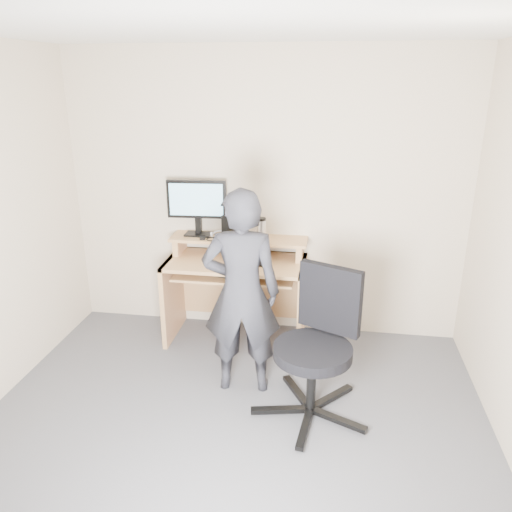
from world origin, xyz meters
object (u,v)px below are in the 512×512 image
(desk, at_px, (238,279))
(monitor, at_px, (197,203))
(person, at_px, (241,293))
(office_chair, at_px, (318,340))

(desk, relative_size, monitor, 2.30)
(desk, distance_m, person, 0.85)
(desk, bearing_deg, monitor, 166.63)
(desk, xyz_separation_m, office_chair, (0.75, -1.00, 0.01))
(desk, height_order, monitor, monitor)
(desk, bearing_deg, office_chair, -53.04)
(office_chair, bearing_deg, monitor, 160.42)
(office_chair, xyz_separation_m, person, (-0.57, 0.20, 0.22))
(monitor, relative_size, office_chair, 0.51)
(monitor, xyz_separation_m, office_chair, (1.12, -1.08, -0.65))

